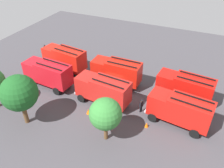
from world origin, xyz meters
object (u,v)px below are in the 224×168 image
Objects in this scene: traffic_cone_1 at (147,125)px; traffic_cone_2 at (88,111)px; fire_truck_5 at (48,73)px; fire_truck_0 at (185,87)px; tree_0 at (105,114)px; firefighter_3 at (177,105)px; fire_truck_1 at (116,71)px; firefighter_1 at (45,49)px; firefighter_4 at (128,71)px; firefighter_2 at (176,84)px; fire_truck_2 at (64,58)px; fire_truck_4 at (103,89)px; tree_1 at (19,93)px; fire_truck_3 at (180,109)px; traffic_cone_0 at (81,65)px; firefighter_0 at (141,105)px.

traffic_cone_1 is 7.23m from traffic_cone_2.
fire_truck_5 is 11.76× the size of traffic_cone_1.
fire_truck_0 is 12.07m from tree_0.
fire_truck_5 is 17.93m from firefighter_3.
fire_truck_1 is 15.60m from firefighter_1.
firefighter_2 is at bearing -30.32° from firefighter_4.
firefighter_3 is (-17.78, -1.95, -1.25)m from fire_truck_5.
fire_truck_2 is 1.42× the size of tree_0.
firefighter_1 is at bearing -22.28° from fire_truck_4.
firefighter_4 reaches higher than traffic_cone_2.
fire_truck_5 is 1.40× the size of tree_0.
fire_truck_1 is at bearing -61.45° from firefighter_3.
tree_1 is (15.68, 9.20, 3.35)m from firefighter_3.
fire_truck_5 is 8.75m from traffic_cone_2.
tree_0 is (-12.05, 10.38, 1.39)m from fire_truck_2.
fire_truck_3 reaches higher than traffic_cone_1.
tree_0 is (-2.31, 12.56, 2.52)m from firefighter_4.
fire_truck_4 is at bearing 33.16° from fire_truck_0.
firefighter_1 is 24.02m from traffic_cone_1.
fire_truck_3 reaches higher than firefighter_2.
firefighter_2 is at bearing -123.37° from firefighter_3.
fire_truck_2 is 4.14× the size of firefighter_4.
firefighter_4 reaches higher than firefighter_2.
firefighter_2 reaches higher than traffic_cone_0.
firefighter_4 is at bearing -177.40° from traffic_cone_0.
fire_truck_3 is 10.38× the size of traffic_cone_2.
fire_truck_0 is at bearing -143.86° from tree_1.
tree_1 is (14.64, 13.57, 3.26)m from firefighter_2.
fire_truck_2 reaches higher than firefighter_0.
fire_truck_4 is 1.17× the size of tree_1.
tree_1 is (-2.47, 11.90, 2.09)m from fire_truck_2.
fire_truck_4 reaches higher than firefighter_3.
firefighter_1 is 17.63m from tree_1.
tree_0 is 5.56m from traffic_cone_2.
tree_1 reaches higher than fire_truck_4.
tree_1 is at bearing 30.36° from fire_truck_3.
firefighter_2 is 15.46m from traffic_cone_0.
tree_0 is at bearing 63.75° from fire_truck_0.
fire_truck_4 is 4.56× the size of firefighter_3.
tree_1 reaches higher than firefighter_3.
firefighter_3 is at bearing -56.46° from firefighter_4.
tree_1 is 14.27m from traffic_cone_0.
firefighter_2 is 4.49m from firefighter_3.
fire_truck_4 is at bearing -16.44° from traffic_cone_1.
firefighter_1 is (6.64, -7.71, -1.14)m from fire_truck_5.
fire_truck_2 is 11.50m from traffic_cone_2.
fire_truck_0 is at bearing -113.29° from traffic_cone_1.
firefighter_3 is 17.10m from traffic_cone_0.
firefighter_1 is 22.87m from tree_0.
tree_1 is 10.10× the size of traffic_cone_1.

